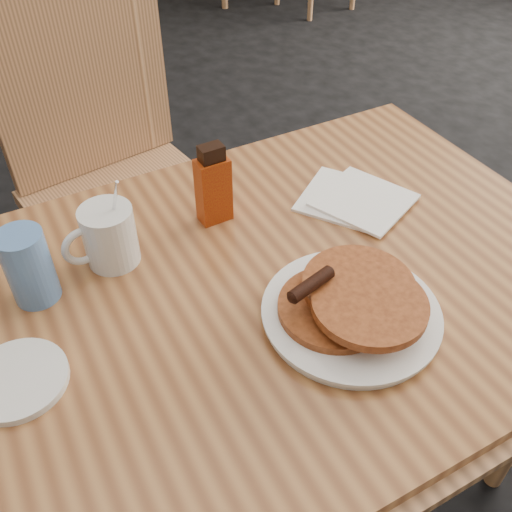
{
  "coord_description": "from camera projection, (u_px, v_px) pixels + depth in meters",
  "views": [
    {
      "loc": [
        -0.44,
        -0.54,
        1.43
      ],
      "look_at": [
        -0.05,
        0.03,
        0.8
      ],
      "focal_mm": 40.0,
      "sensor_mm": 36.0,
      "label": 1
    }
  ],
  "objects": [
    {
      "name": "floor",
      "position": [
        278.0,
        483.0,
        1.48
      ],
      "size": [
        10.0,
        10.0,
        0.0
      ],
      "primitive_type": "plane",
      "color": "black",
      "rests_on": "ground"
    },
    {
      "name": "main_table",
      "position": [
        257.0,
        301.0,
        0.99
      ],
      "size": [
        1.33,
        0.97,
        0.75
      ],
      "rotation": [
        0.0,
        0.0,
        -0.1
      ],
      "color": "#A46A3A",
      "rests_on": "floor"
    },
    {
      "name": "chair_main_far",
      "position": [
        108.0,
        151.0,
        1.5
      ],
      "size": [
        0.5,
        0.5,
        1.04
      ],
      "rotation": [
        0.0,
        0.0,
        0.06
      ],
      "color": "tan",
      "rests_on": "floor"
    },
    {
      "name": "pancake_plate",
      "position": [
        352.0,
        307.0,
        0.89
      ],
      "size": [
        0.28,
        0.28,
        0.08
      ],
      "rotation": [
        0.0,
        0.0,
        -0.29
      ],
      "color": "white",
      "rests_on": "main_table"
    },
    {
      "name": "coffee_mug",
      "position": [
        108.0,
        236.0,
        0.96
      ],
      "size": [
        0.13,
        0.09,
        0.17
      ],
      "rotation": [
        0.0,
        0.0,
        -0.08
      ],
      "color": "white",
      "rests_on": "main_table"
    },
    {
      "name": "syrup_bottle",
      "position": [
        213.0,
        187.0,
        1.04
      ],
      "size": [
        0.06,
        0.04,
        0.16
      ],
      "rotation": [
        0.0,
        0.0,
        -0.08
      ],
      "color": "maroon",
      "rests_on": "main_table"
    },
    {
      "name": "napkin_stack",
      "position": [
        355.0,
        199.0,
        1.12
      ],
      "size": [
        0.23,
        0.24,
        0.01
      ],
      "rotation": [
        0.0,
        0.0,
        0.52
      ],
      "color": "white",
      "rests_on": "main_table"
    },
    {
      "name": "blue_tumbler",
      "position": [
        29.0,
        267.0,
        0.9
      ],
      "size": [
        0.08,
        0.08,
        0.13
      ],
      "primitive_type": "cylinder",
      "rotation": [
        0.0,
        0.0,
        -0.04
      ],
      "color": "#517DBE",
      "rests_on": "main_table"
    },
    {
      "name": "side_saucer",
      "position": [
        17.0,
        380.0,
        0.81
      ],
      "size": [
        0.16,
        0.16,
        0.01
      ],
      "primitive_type": "cylinder",
      "rotation": [
        0.0,
        0.0,
        -0.1
      ],
      "color": "white",
      "rests_on": "main_table"
    }
  ]
}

